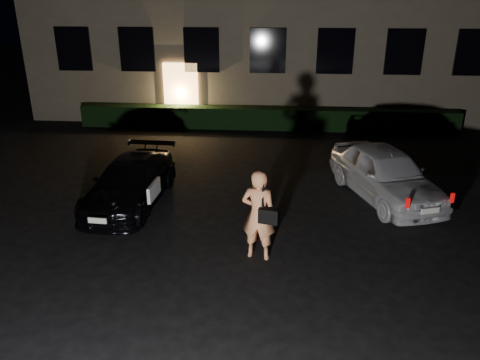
{
  "coord_description": "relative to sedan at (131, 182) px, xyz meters",
  "views": [
    {
      "loc": [
        0.45,
        -7.84,
        5.1
      ],
      "look_at": [
        -0.35,
        2.0,
        1.14
      ],
      "focal_mm": 35.0,
      "sensor_mm": 36.0,
      "label": 1
    }
  ],
  "objects": [
    {
      "name": "ground",
      "position": [
        3.26,
        -3.01,
        -0.57
      ],
      "size": [
        80.0,
        80.0,
        0.0
      ],
      "primitive_type": "plane",
      "color": "black",
      "rests_on": "ground"
    },
    {
      "name": "man",
      "position": [
        3.4,
        -2.42,
        0.39
      ],
      "size": [
        0.81,
        0.6,
        1.93
      ],
      "rotation": [
        0.0,
        0.0,
        2.93
      ],
      "color": "#FFA166",
      "rests_on": "ground"
    },
    {
      "name": "hatch",
      "position": [
        6.59,
        0.88,
        0.11
      ],
      "size": [
        2.84,
        4.34,
        1.37
      ],
      "rotation": [
        0.0,
        0.0,
        0.33
      ],
      "color": "silver",
      "rests_on": "ground"
    },
    {
      "name": "hedge",
      "position": [
        3.26,
        7.49,
        -0.15
      ],
      "size": [
        15.0,
        0.7,
        0.85
      ],
      "primitive_type": "cube",
      "color": "black",
      "rests_on": "ground"
    },
    {
      "name": "sedan",
      "position": [
        0.0,
        0.0,
        0.0
      ],
      "size": [
        1.83,
        4.1,
        1.15
      ],
      "rotation": [
        0.0,
        0.0,
        -0.06
      ],
      "color": "black",
      "rests_on": "ground"
    }
  ]
}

